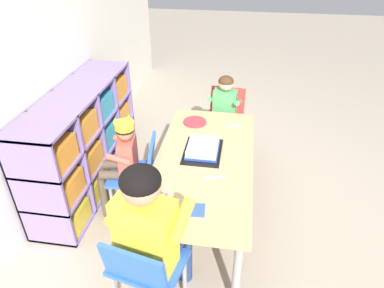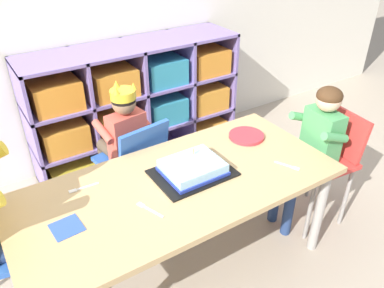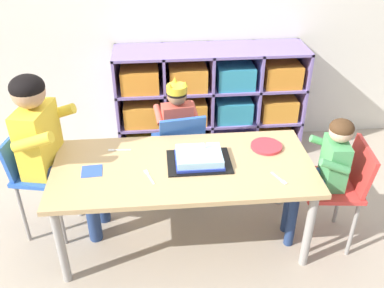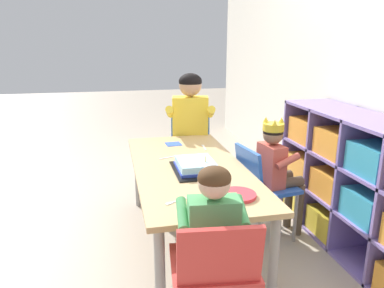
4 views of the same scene
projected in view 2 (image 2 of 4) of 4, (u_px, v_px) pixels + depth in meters
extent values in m
plane|color=tan|center=(180.00, 266.00, 2.06)|extent=(16.00, 16.00, 0.00)
cube|color=#7F6BB2|center=(126.00, 97.00, 2.85)|extent=(1.48, 0.01, 0.89)
cube|color=#7F6BB2|center=(30.00, 134.00, 2.38)|extent=(0.02, 0.38, 0.89)
cube|color=#7F6BB2|center=(87.00, 119.00, 2.55)|extent=(0.02, 0.38, 0.89)
cube|color=#7F6BB2|center=(137.00, 106.00, 2.72)|extent=(0.02, 0.38, 0.89)
cube|color=#7F6BB2|center=(181.00, 95.00, 2.89)|extent=(0.02, 0.38, 0.89)
cube|color=#7F6BB2|center=(221.00, 84.00, 3.05)|extent=(0.02, 0.38, 0.89)
cube|color=#7F6BB2|center=(142.00, 157.00, 2.95)|extent=(1.48, 0.38, 0.02)
cube|color=#7F6BB2|center=(139.00, 124.00, 2.79)|extent=(1.48, 0.38, 0.02)
cube|color=#7F6BB2|center=(136.00, 87.00, 2.64)|extent=(1.48, 0.38, 0.02)
cube|color=#7F6BB2|center=(132.00, 46.00, 2.49)|extent=(1.48, 0.38, 0.02)
cube|color=yellow|center=(70.00, 171.00, 2.63)|extent=(0.28, 0.31, 0.17)
cube|color=yellow|center=(119.00, 155.00, 2.80)|extent=(0.28, 0.31, 0.17)
cube|color=orange|center=(202.00, 128.00, 3.13)|extent=(0.28, 0.31, 0.17)
cube|color=orange|center=(62.00, 134.00, 2.48)|extent=(0.28, 0.31, 0.17)
cube|color=orange|center=(115.00, 120.00, 2.64)|extent=(0.28, 0.31, 0.17)
cube|color=teal|center=(162.00, 107.00, 2.81)|extent=(0.28, 0.31, 0.17)
cube|color=orange|center=(203.00, 96.00, 2.98)|extent=(0.28, 0.31, 0.17)
cube|color=orange|center=(54.00, 93.00, 2.32)|extent=(0.28, 0.31, 0.17)
cube|color=orange|center=(110.00, 80.00, 2.49)|extent=(0.28, 0.31, 0.17)
cube|color=teal|center=(160.00, 69.00, 2.66)|extent=(0.28, 0.31, 0.17)
cube|color=orange|center=(203.00, 60.00, 2.83)|extent=(0.28, 0.31, 0.17)
cube|color=tan|center=(178.00, 185.00, 1.78)|extent=(1.51, 0.69, 0.03)
cylinder|color=#9E9993|center=(319.00, 211.00, 2.04)|extent=(0.05, 0.05, 0.53)
cylinder|color=#9E9993|center=(21.00, 250.00, 1.81)|extent=(0.05, 0.05, 0.53)
cylinder|color=#9E9993|center=(250.00, 160.00, 2.45)|extent=(0.05, 0.05, 0.53)
cube|color=blue|center=(130.00, 160.00, 2.27)|extent=(0.38, 0.38, 0.03)
cube|color=blue|center=(144.00, 149.00, 2.09)|extent=(0.31, 0.11, 0.28)
cylinder|color=gray|center=(139.00, 168.00, 2.53)|extent=(0.02, 0.02, 0.36)
cylinder|color=gray|center=(102.00, 185.00, 2.38)|extent=(0.02, 0.02, 0.36)
cylinder|color=gray|center=(164.00, 187.00, 2.36)|extent=(0.02, 0.02, 0.36)
cylinder|color=gray|center=(126.00, 207.00, 2.20)|extent=(0.02, 0.02, 0.36)
cube|color=#D15647|center=(127.00, 137.00, 2.20)|extent=(0.22, 0.14, 0.29)
sphere|color=#997051|center=(124.00, 103.00, 2.08)|extent=(0.13, 0.13, 0.13)
ellipsoid|color=black|center=(123.00, 99.00, 2.07)|extent=(0.14, 0.14, 0.10)
cylinder|color=yellow|center=(123.00, 94.00, 2.06)|extent=(0.14, 0.14, 0.05)
cone|color=yellow|center=(116.00, 84.00, 2.07)|extent=(0.04, 0.04, 0.04)
cone|color=yellow|center=(133.00, 86.00, 2.05)|extent=(0.04, 0.04, 0.04)
cone|color=yellow|center=(116.00, 91.00, 1.99)|extent=(0.04, 0.04, 0.04)
cylinder|color=brown|center=(128.00, 143.00, 2.36)|extent=(0.10, 0.22, 0.07)
cylinder|color=brown|center=(110.00, 151.00, 2.29)|extent=(0.10, 0.22, 0.07)
cylinder|color=brown|center=(122.00, 165.00, 2.54)|extent=(0.06, 0.06, 0.38)
cylinder|color=brown|center=(106.00, 173.00, 2.47)|extent=(0.06, 0.06, 0.38)
cylinder|color=#D15647|center=(140.00, 118.00, 2.26)|extent=(0.07, 0.18, 0.10)
cylinder|color=#D15647|center=(103.00, 132.00, 2.12)|extent=(0.07, 0.18, 0.10)
cylinder|color=gray|center=(23.00, 253.00, 1.86)|extent=(0.02, 0.02, 0.44)
cylinder|color=navy|center=(16.00, 248.00, 1.53)|extent=(0.31, 0.16, 0.10)
cylinder|color=navy|center=(17.00, 219.00, 1.67)|extent=(0.31, 0.16, 0.10)
cylinder|color=navy|center=(66.00, 280.00, 1.71)|extent=(0.08, 0.08, 0.46)
cylinder|color=navy|center=(63.00, 251.00, 1.85)|extent=(0.08, 0.08, 0.46)
cube|color=red|center=(317.00, 159.00, 2.19)|extent=(0.37, 0.39, 0.03)
cube|color=red|center=(342.00, 132.00, 2.17)|extent=(0.09, 0.33, 0.25)
cylinder|color=gray|center=(277.00, 182.00, 2.36)|extent=(0.02, 0.02, 0.41)
cylinder|color=gray|center=(310.00, 211.00, 2.14)|extent=(0.02, 0.02, 0.41)
cylinder|color=gray|center=(311.00, 170.00, 2.46)|extent=(0.02, 0.02, 0.41)
cylinder|color=gray|center=(346.00, 197.00, 2.24)|extent=(0.02, 0.02, 0.41)
cube|color=#4C9E5B|center=(322.00, 135.00, 2.11)|extent=(0.13, 0.22, 0.29)
sphere|color=#DBB293|center=(329.00, 99.00, 1.99)|extent=(0.13, 0.13, 0.13)
ellipsoid|color=#472D19|center=(330.00, 96.00, 1.98)|extent=(0.14, 0.14, 0.10)
cylinder|color=navy|center=(296.00, 152.00, 2.17)|extent=(0.22, 0.09, 0.07)
cylinder|color=navy|center=(311.00, 164.00, 2.08)|extent=(0.22, 0.09, 0.07)
cylinder|color=navy|center=(276.00, 192.00, 2.26)|extent=(0.06, 0.06, 0.43)
cylinder|color=navy|center=(290.00, 204.00, 2.17)|extent=(0.06, 0.06, 0.43)
cylinder|color=#4C9E5B|center=(302.00, 117.00, 2.15)|extent=(0.18, 0.06, 0.10)
cylinder|color=#4C9E5B|center=(335.00, 137.00, 1.96)|extent=(0.18, 0.06, 0.10)
cube|color=black|center=(193.00, 173.00, 1.83)|extent=(0.37, 0.27, 0.01)
cube|color=#9ED1EF|center=(193.00, 167.00, 1.81)|extent=(0.26, 0.22, 0.06)
cube|color=#283DB2|center=(193.00, 171.00, 1.82)|extent=(0.28, 0.23, 0.02)
cylinder|color=#EFCC4C|center=(194.00, 151.00, 1.84)|extent=(0.01, 0.01, 0.04)
cylinder|color=#DB333D|center=(246.00, 136.00, 2.11)|extent=(0.19, 0.19, 0.02)
cube|color=#3356B7|center=(67.00, 227.00, 1.52)|extent=(0.12, 0.12, 0.00)
cube|color=white|center=(283.00, 164.00, 1.89)|extent=(0.05, 0.09, 0.00)
cube|color=white|center=(296.00, 168.00, 1.86)|extent=(0.03, 0.04, 0.00)
cube|color=white|center=(88.00, 186.00, 1.74)|extent=(0.10, 0.02, 0.00)
cube|color=white|center=(73.00, 191.00, 1.71)|extent=(0.04, 0.02, 0.00)
cube|color=white|center=(154.00, 212.00, 1.60)|extent=(0.05, 0.10, 0.00)
cube|color=white|center=(141.00, 205.00, 1.63)|extent=(0.03, 0.04, 0.00)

